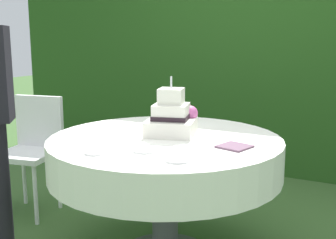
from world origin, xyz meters
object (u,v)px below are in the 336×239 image
object	(u,v)px
serving_plate_near	(177,160)
wedding_cake	(172,118)
garden_chair	(33,143)
serving_plate_right	(94,153)
napkin_stack	(234,147)
cake_table	(165,157)
serving_plate_far	(145,150)
serving_plate_left	(162,122)

from	to	relation	value
serving_plate_near	wedding_cake	bearing A→B (deg)	119.08
garden_chair	serving_plate_right	bearing A→B (deg)	-31.88
napkin_stack	cake_table	bearing A→B (deg)	175.05
cake_table	serving_plate_right	size ratio (longest dim) A/B	13.35
serving_plate_far	napkin_stack	distance (m)	0.48
serving_plate_near	napkin_stack	world-z (taller)	serving_plate_near
wedding_cake	serving_plate_left	world-z (taller)	wedding_cake
cake_table	napkin_stack	xyz separation A→B (m)	(0.44, -0.04, 0.12)
serving_plate_far	garden_chair	bearing A→B (deg)	158.09
serving_plate_left	napkin_stack	size ratio (longest dim) A/B	0.88
wedding_cake	serving_plate_left	xyz separation A→B (m)	(-0.22, 0.28, -0.10)
serving_plate_near	napkin_stack	size ratio (longest dim) A/B	0.80
garden_chair	serving_plate_near	bearing A→B (deg)	-21.64
serving_plate_far	napkin_stack	bearing A→B (deg)	35.63
serving_plate_near	garden_chair	bearing A→B (deg)	158.36
serving_plate_far	wedding_cake	bearing A→B (deg)	96.10
serving_plate_left	garden_chair	world-z (taller)	garden_chair
napkin_stack	serving_plate_right	bearing A→B (deg)	-143.27
wedding_cake	serving_plate_far	size ratio (longest dim) A/B	2.65
cake_table	serving_plate_right	distance (m)	0.52
cake_table	napkin_stack	size ratio (longest dim) A/B	8.89
cake_table	wedding_cake	world-z (taller)	wedding_cake
cake_table	serving_plate_far	xyz separation A→B (m)	(0.05, -0.32, 0.13)
serving_plate_near	garden_chair	distance (m)	1.65
cake_table	garden_chair	distance (m)	1.26
serving_plate_near	serving_plate_right	distance (m)	0.43
napkin_stack	wedding_cake	bearing A→B (deg)	164.05
napkin_stack	garden_chair	world-z (taller)	garden_chair
wedding_cake	serving_plate_near	distance (m)	0.56
serving_plate_right	garden_chair	bearing A→B (deg)	148.12
serving_plate_near	napkin_stack	bearing A→B (deg)	65.88
napkin_stack	garden_chair	bearing A→B (deg)	171.90
cake_table	serving_plate_far	size ratio (longest dim) A/B	10.28
wedding_cake	napkin_stack	xyz separation A→B (m)	(0.43, -0.12, -0.10)
wedding_cake	serving_plate_right	world-z (taller)	wedding_cake
cake_table	garden_chair	bearing A→B (deg)	170.80
serving_plate_far	serving_plate_right	size ratio (longest dim) A/B	1.30
serving_plate_near	serving_plate_far	xyz separation A→B (m)	(-0.23, 0.08, 0.00)
serving_plate_near	napkin_stack	xyz separation A→B (m)	(0.16, 0.36, -0.00)
wedding_cake	garden_chair	xyz separation A→B (m)	(-1.25, 0.12, -0.32)
serving_plate_far	cake_table	bearing A→B (deg)	98.15
serving_plate_near	serving_plate_left	distance (m)	0.91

